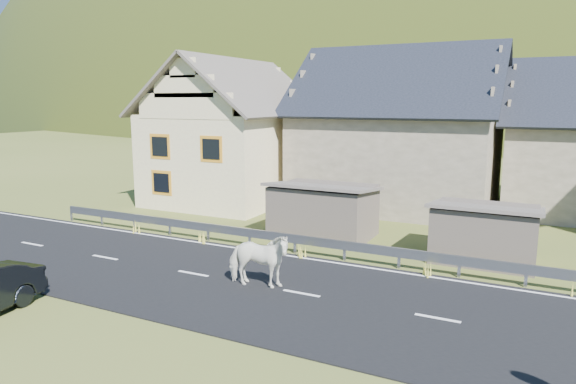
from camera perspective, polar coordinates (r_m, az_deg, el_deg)
The scene contains 11 objects.
ground at distance 15.72m, azimuth 1.51°, elevation -11.33°, with size 160.00×160.00×0.00m, color #434D1C.
road at distance 15.71m, azimuth 1.51°, elevation -11.26°, with size 60.00×7.00×0.04m, color black.
lane_markings at distance 15.70m, azimuth 1.51°, elevation -11.18°, with size 60.00×6.60×0.01m, color silver.
guardrail at distance 18.77m, azimuth 6.30°, elevation -5.98°, with size 28.10×0.09×0.75m.
shed_left at distance 21.89m, azimuth 3.98°, elevation -2.15°, with size 4.30×3.30×2.40m, color #675A4F.
shed_right at distance 19.91m, azimuth 20.98°, elevation -4.35°, with size 3.80×2.90×2.20m, color #675A4F.
house_cream at distance 30.03m, azimuth -6.15°, elevation 7.43°, with size 7.80×9.80×8.30m.
house_stone_a at distance 29.18m, azimuth 12.39°, elevation 7.72°, with size 10.80×9.80×8.90m.
mountain at distance 194.98m, azimuth 25.93°, elevation 1.55°, with size 440.00×280.00×260.00m, color #22300D.
conifer_patch at distance 137.61m, azimuth 0.12°, elevation 10.27°, with size 76.00×50.00×28.00m, color black.
horse at distance 15.95m, azimuth -3.34°, elevation -7.52°, with size 2.08×0.95×1.76m, color white.
Camera 1 is at (6.16, -13.27, 5.76)m, focal length 32.00 mm.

